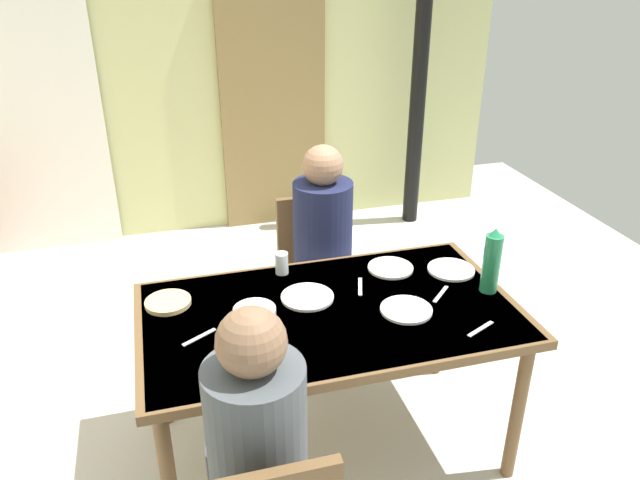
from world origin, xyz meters
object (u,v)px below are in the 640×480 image
at_px(water_bottle_green_near, 492,262).
at_px(serving_bowl_center, 255,314).
at_px(dining_table, 330,324).
at_px(person_far_diner, 324,230).
at_px(chair_far_diner, 317,267).
at_px(person_near_diner, 256,433).

relative_size(water_bottle_green_near, serving_bowl_center, 1.75).
height_order(dining_table, person_far_diner, person_far_diner).
relative_size(dining_table, chair_far_diner, 1.78).
xyz_separation_m(dining_table, water_bottle_green_near, (0.70, -0.03, 0.21)).
bearing_deg(person_near_diner, chair_far_diner, 68.08).
height_order(person_near_diner, person_far_diner, same).
bearing_deg(person_far_diner, person_near_diner, 66.04).
height_order(chair_far_diner, person_far_diner, person_far_diner).
bearing_deg(water_bottle_green_near, chair_far_diner, 123.50).
height_order(chair_far_diner, water_bottle_green_near, water_bottle_green_near).
height_order(person_near_diner, water_bottle_green_near, person_near_diner).
height_order(dining_table, water_bottle_green_near, water_bottle_green_near).
bearing_deg(dining_table, serving_bowl_center, 178.12).
relative_size(dining_table, person_far_diner, 2.01).
xyz_separation_m(chair_far_diner, serving_bowl_center, (-0.47, -0.78, 0.26)).
relative_size(chair_far_diner, serving_bowl_center, 5.12).
bearing_deg(dining_table, person_near_diner, -122.84).
relative_size(person_near_diner, serving_bowl_center, 4.53).
bearing_deg(person_near_diner, person_far_diner, 66.04).
relative_size(chair_far_diner, person_far_diner, 1.13).
bearing_deg(dining_table, person_far_diner, 76.33).
bearing_deg(dining_table, chair_far_diner, 78.62).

